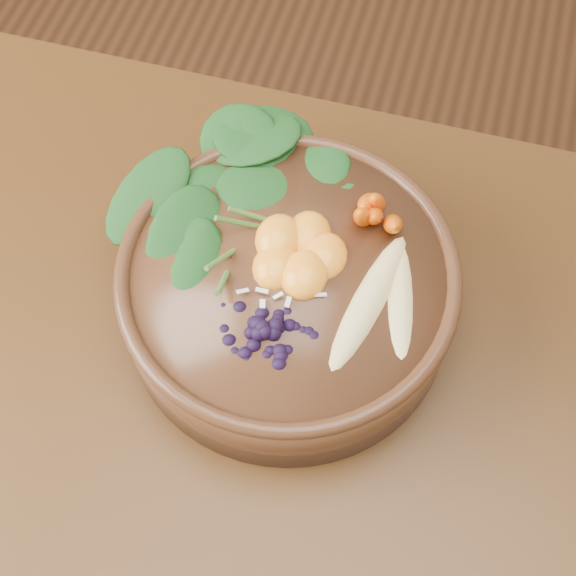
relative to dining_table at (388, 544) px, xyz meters
name	(u,v)px	position (x,y,z in m)	size (l,w,h in m)	color
dining_table	(388,544)	(0.00, 0.00, 0.00)	(1.60, 0.90, 0.75)	#331C0C
stoneware_bowl	(288,293)	(-0.15, 0.17, 0.14)	(0.31, 0.31, 0.08)	#492C1A
kale_heap	(265,185)	(-0.19, 0.24, 0.20)	(0.20, 0.18, 0.05)	#154415
carrot_cluster	(382,191)	(-0.08, 0.25, 0.22)	(0.06, 0.06, 0.09)	#E96008
banana_halves	(386,291)	(-0.06, 0.16, 0.19)	(0.09, 0.17, 0.03)	#E0CC84
mandarin_cluster	(298,244)	(-0.14, 0.19, 0.19)	(0.09, 0.10, 0.03)	orange
blueberry_pile	(263,321)	(-0.15, 0.11, 0.20)	(0.14, 0.11, 0.04)	black
coconut_flakes	(281,289)	(-0.15, 0.15, 0.18)	(0.10, 0.08, 0.01)	white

